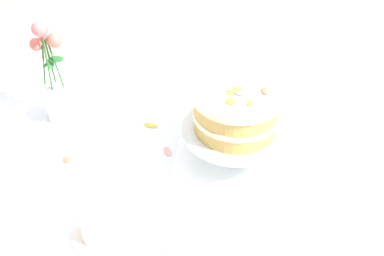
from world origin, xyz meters
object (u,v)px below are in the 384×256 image
at_px(cake_stand, 235,133).
at_px(teacup, 99,230).
at_px(flower_vase, 53,84).
at_px(layer_cake, 236,110).
at_px(fallen_rose, 174,255).
at_px(dining_table, 164,191).

xyz_separation_m(cake_stand, teacup, (-0.29, -0.33, -0.05)).
distance_m(cake_stand, flower_vase, 0.56).
bearing_deg(flower_vase, layer_cake, -10.93).
distance_m(flower_vase, teacup, 0.51).
distance_m(cake_stand, layer_cake, 0.08).
relative_size(cake_stand, layer_cake, 1.25).
distance_m(cake_stand, fallen_rose, 0.39).
relative_size(cake_stand, flower_vase, 0.87).
relative_size(dining_table, layer_cake, 6.03).
relative_size(flower_vase, teacup, 2.59).
distance_m(dining_table, flower_vase, 0.46).
distance_m(dining_table, teacup, 0.30).
bearing_deg(cake_stand, layer_cake, -62.46).
height_order(dining_table, cake_stand, cake_stand).
height_order(cake_stand, flower_vase, flower_vase).
distance_m(layer_cake, teacup, 0.46).
bearing_deg(fallen_rose, layer_cake, 74.20).
bearing_deg(teacup, cake_stand, 48.80).
xyz_separation_m(teacup, fallen_rose, (0.18, -0.04, -0.01)).
xyz_separation_m(cake_stand, layer_cake, (0.00, -0.00, 0.08)).
relative_size(layer_cake, teacup, 1.80).
relative_size(dining_table, teacup, 10.86).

